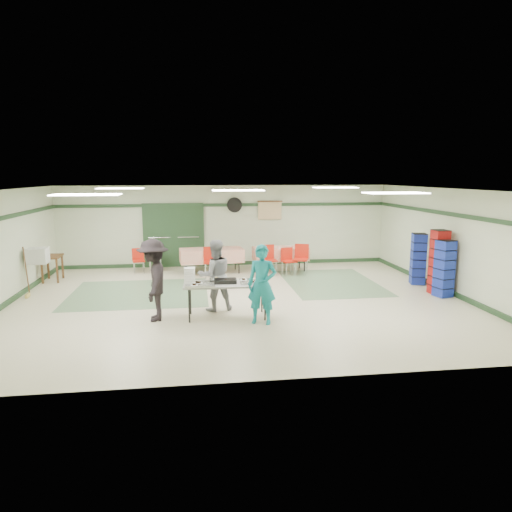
{
  "coord_description": "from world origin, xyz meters",
  "views": [
    {
      "loc": [
        -1.03,
        -10.82,
        3.04
      ],
      "look_at": [
        0.39,
        -0.3,
        1.15
      ],
      "focal_mm": 32.0,
      "sensor_mm": 36.0,
      "label": 1
    }
  ],
  "objects": [
    {
      "name": "floor",
      "position": [
        0.0,
        0.0,
        0.0
      ],
      "size": [
        11.0,
        11.0,
        0.0
      ],
      "primitive_type": "plane",
      "color": "#BCB297",
      "rests_on": "ground"
    },
    {
      "name": "ceiling",
      "position": [
        0.0,
        0.0,
        2.7
      ],
      "size": [
        11.0,
        11.0,
        0.0
      ],
      "primitive_type": "plane",
      "rotation": [
        3.14,
        0.0,
        0.0
      ],
      "color": "silver",
      "rests_on": "wall_back"
    },
    {
      "name": "wall_back",
      "position": [
        0.0,
        4.5,
        1.35
      ],
      "size": [
        11.0,
        0.0,
        11.0
      ],
      "primitive_type": "plane",
      "rotation": [
        1.57,
        0.0,
        0.0
      ],
      "color": "beige",
      "rests_on": "floor"
    },
    {
      "name": "wall_front",
      "position": [
        0.0,
        -4.5,
        1.35
      ],
      "size": [
        11.0,
        0.0,
        11.0
      ],
      "primitive_type": "plane",
      "rotation": [
        -1.57,
        0.0,
        0.0
      ],
      "color": "beige",
      "rests_on": "floor"
    },
    {
      "name": "wall_right",
      "position": [
        5.5,
        0.0,
        1.35
      ],
      "size": [
        0.0,
        9.0,
        9.0
      ],
      "primitive_type": "plane",
      "rotation": [
        1.57,
        0.0,
        -1.57
      ],
      "color": "beige",
      "rests_on": "floor"
    },
    {
      "name": "trim_back",
      "position": [
        0.0,
        4.47,
        2.05
      ],
      "size": [
        11.0,
        0.06,
        0.1
      ],
      "primitive_type": "cube",
      "color": "#213D22",
      "rests_on": "wall_back"
    },
    {
      "name": "baseboard_back",
      "position": [
        0.0,
        4.47,
        0.06
      ],
      "size": [
        11.0,
        0.06,
        0.12
      ],
      "primitive_type": "cube",
      "color": "#213D22",
      "rests_on": "floor"
    },
    {
      "name": "baseboard_left",
      "position": [
        -5.47,
        0.0,
        0.06
      ],
      "size": [
        0.06,
        9.0,
        0.12
      ],
      "primitive_type": "cube",
      "rotation": [
        0.0,
        0.0,
        1.57
      ],
      "color": "#213D22",
      "rests_on": "floor"
    },
    {
      "name": "trim_right",
      "position": [
        5.47,
        0.0,
        2.05
      ],
      "size": [
        0.06,
        9.0,
        0.1
      ],
      "primitive_type": "cube",
      "rotation": [
        0.0,
        0.0,
        1.57
      ],
      "color": "#213D22",
      "rests_on": "wall_back"
    },
    {
      "name": "baseboard_right",
      "position": [
        5.47,
        0.0,
        0.06
      ],
      "size": [
        0.06,
        9.0,
        0.12
      ],
      "primitive_type": "cube",
      "rotation": [
        0.0,
        0.0,
        1.57
      ],
      "color": "#213D22",
      "rests_on": "floor"
    },
    {
      "name": "green_patch_a",
      "position": [
        -2.5,
        1.0,
        0.0
      ],
      "size": [
        3.5,
        3.0,
        0.01
      ],
      "primitive_type": "cube",
      "color": "#61815E",
      "rests_on": "floor"
    },
    {
      "name": "green_patch_b",
      "position": [
        2.8,
        1.5,
        0.0
      ],
      "size": [
        2.5,
        3.5,
        0.01
      ],
      "primitive_type": "cube",
      "color": "#61815E",
      "rests_on": "floor"
    },
    {
      "name": "double_door_left",
      "position": [
        -2.2,
        4.44,
        1.05
      ],
      "size": [
        0.9,
        0.06,
        2.1
      ],
      "primitive_type": "cube",
      "color": "gray",
      "rests_on": "floor"
    },
    {
      "name": "double_door_right",
      "position": [
        -1.25,
        4.44,
        1.05
      ],
      "size": [
        0.9,
        0.06,
        2.1
      ],
      "primitive_type": "cube",
      "color": "gray",
      "rests_on": "floor"
    },
    {
      "name": "door_frame",
      "position": [
        -1.73,
        4.42,
        1.05
      ],
      "size": [
        2.0,
        0.03,
        2.15
      ],
      "primitive_type": "cube",
      "color": "#213D22",
      "rests_on": "floor"
    },
    {
      "name": "wall_fan",
      "position": [
        0.3,
        4.44,
        2.05
      ],
      "size": [
        0.5,
        0.1,
        0.5
      ],
      "primitive_type": "cylinder",
      "rotation": [
        1.57,
        0.0,
        0.0
      ],
      "color": "black",
      "rests_on": "wall_back"
    },
    {
      "name": "scroll_banner",
      "position": [
        1.5,
        4.44,
        1.85
      ],
      "size": [
        0.8,
        0.02,
        0.6
      ],
      "primitive_type": "cube",
      "color": "#D7BA86",
      "rests_on": "wall_back"
    },
    {
      "name": "serving_table",
      "position": [
        -0.38,
        -1.32,
        0.72
      ],
      "size": [
        1.86,
        0.8,
        0.76
      ],
      "rotation": [
        0.0,
        0.0,
        -0.03
      ],
      "color": "#9F9F9A",
      "rests_on": "floor"
    },
    {
      "name": "sheet_tray_right",
      "position": [
        0.2,
        -1.34,
        0.77
      ],
      "size": [
        0.6,
        0.46,
        0.02
      ],
      "primitive_type": "cube",
      "rotation": [
        0.0,
        0.0,
        -0.03
      ],
      "color": "silver",
      "rests_on": "serving_table"
    },
    {
      "name": "sheet_tray_mid",
      "position": [
        -0.46,
        -1.18,
        0.77
      ],
      "size": [
        0.56,
        0.44,
        0.02
      ],
      "primitive_type": "cube",
      "rotation": [
        0.0,
        0.0,
        -0.03
      ],
      "color": "silver",
      "rests_on": "serving_table"
    },
    {
      "name": "sheet_tray_left",
      "position": [
        -0.95,
        -1.47,
        0.77
      ],
      "size": [
        0.63,
        0.49,
        0.02
      ],
      "primitive_type": "cube",
      "rotation": [
        0.0,
        0.0,
        -0.03
      ],
      "color": "silver",
      "rests_on": "serving_table"
    },
    {
      "name": "baking_pan",
      "position": [
        -0.41,
        -1.3,
        0.8
      ],
      "size": [
        0.49,
        0.31,
        0.08
      ],
      "primitive_type": "cube",
      "rotation": [
        0.0,
        0.0,
        -0.03
      ],
      "color": "black",
      "rests_on": "serving_table"
    },
    {
      "name": "foam_box_stack",
      "position": [
        -1.16,
        -1.33,
        0.94
      ],
      "size": [
        0.22,
        0.21,
        0.35
      ],
      "primitive_type": "cube",
      "rotation": [
        0.0,
        0.0,
        -0.03
      ],
      "color": "white",
      "rests_on": "serving_table"
    },
    {
      "name": "volunteer_teal",
      "position": [
        0.31,
        -1.82,
        0.82
      ],
      "size": [
        0.7,
        0.57,
        1.65
      ],
      "primitive_type": "imported",
      "rotation": [
        0.0,
        0.0,
        -0.34
      ],
      "color": "teal",
      "rests_on": "floor"
    },
    {
      "name": "volunteer_grey",
      "position": [
        -0.6,
        -0.75,
        0.81
      ],
      "size": [
        0.89,
        0.75,
        1.62
      ],
      "primitive_type": "imported",
      "rotation": [
        0.0,
        0.0,
        3.34
      ],
      "color": "gray",
      "rests_on": "floor"
    },
    {
      "name": "volunteer_dark",
      "position": [
        -1.91,
        -1.31,
        0.87
      ],
      "size": [
        0.69,
        1.14,
        1.74
      ],
      "primitive_type": "imported",
      "rotation": [
        0.0,
        0.0,
        -1.53
      ],
      "color": "black",
      "rests_on": "floor"
    },
    {
      "name": "dining_table_a",
      "position": [
        1.67,
        3.31,
        0.57
      ],
      "size": [
        1.75,
        0.86,
        0.77
      ],
      "rotation": [
        0.0,
        0.0,
        0.06
      ],
      "color": "#BF3612",
      "rests_on": "floor"
    },
    {
      "name": "dining_table_b",
      "position": [
        -0.53,
        3.31,
        0.57
      ],
      "size": [
        2.01,
        1.04,
        0.77
      ],
      "rotation": [
        0.0,
        0.0,
        0.09
      ],
      "color": "#BF3612",
      "rests_on": "floor"
    },
    {
      "name": "chair_a",
      "position": [
        1.79,
        2.74,
        0.51
      ],
      "size": [
        0.47,
        0.47,
        0.83
      ],
      "rotation": [
        0.0,
        0.0,
        0.26
      ],
      "color": "red",
      "rests_on": "floor"
    },
    {
      "name": "chair_b",
      "position": [
        1.18,
        2.75,
        0.57
      ],
      "size": [
        0.49,
        0.49,
        0.93
      ],
      "rotation": [
        0.0,
        0.0,
        0.15
      ],
      "color": "red",
      "rests_on": "floor"
    },
    {
      "name": "chair_c",
      "position": [
        2.21,
        2.74,
        0.57
      ],
      "size": [
        0.56,
        0.56,
        0.93
      ],
      "rotation": [
        0.0,
        0.0,
        -0.38
      ],
      "color": "red",
      "rests_on": "floor"
    },
    {
      "name": "chair_d",
      "position": [
        -0.58,
        2.75,
        0.55
      ],
      "size": [
        0.43,
        0.43,
        0.9
      ],
      "rotation": [
        0.0,
        0.0,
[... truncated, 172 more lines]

